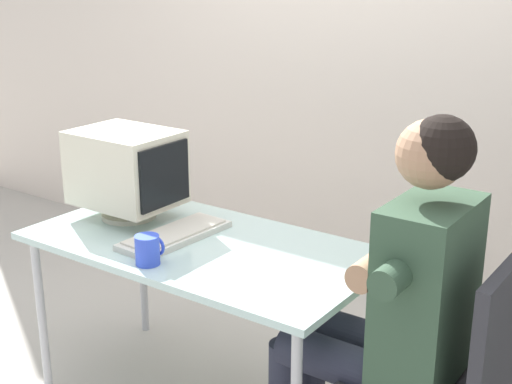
% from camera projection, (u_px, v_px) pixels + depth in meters
% --- Properties ---
extents(wall_back, '(8.00, 0.10, 3.00)m').
position_uv_depth(wall_back, '(431.00, 14.00, 3.38)').
color(wall_back, beige).
rests_on(wall_back, ground_plane).
extents(desk, '(1.37, 0.72, 0.71)m').
position_uv_depth(desk, '(202.00, 255.00, 2.72)').
color(desk, '#B7B7BC').
rests_on(desk, ground_plane).
extents(crt_monitor, '(0.43, 0.32, 0.37)m').
position_uv_depth(crt_monitor, '(127.00, 169.00, 2.90)').
color(crt_monitor, beige).
rests_on(crt_monitor, desk).
extents(keyboard, '(0.21, 0.48, 0.03)m').
position_uv_depth(keyboard, '(175.00, 235.00, 2.73)').
color(keyboard, silver).
rests_on(keyboard, desk).
extents(office_chair, '(0.45, 0.45, 0.92)m').
position_uv_depth(office_chair, '(448.00, 377.00, 2.16)').
color(office_chair, '#4C4C51').
rests_on(office_chair, ground_plane).
extents(person_seated, '(0.74, 0.57, 1.32)m').
position_uv_depth(person_seated, '(391.00, 299.00, 2.21)').
color(person_seated, '#334C38').
rests_on(person_seated, ground_plane).
extents(desk_mug, '(0.09, 0.10, 0.11)m').
position_uv_depth(desk_mug, '(148.00, 250.00, 2.49)').
color(desk_mug, blue).
rests_on(desk_mug, desk).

